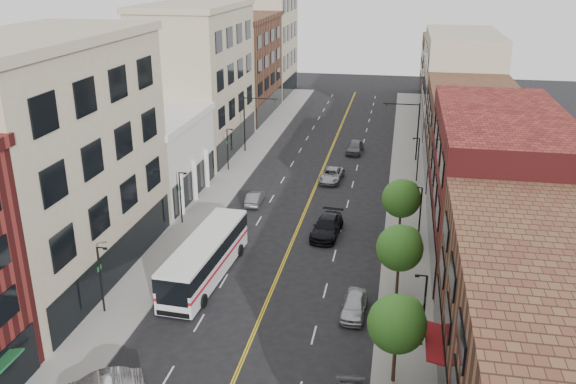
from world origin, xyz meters
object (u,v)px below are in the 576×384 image
Objects in this scene: car_lane_b at (331,175)px; car_lane_c at (355,147)px; car_lane_a at (327,227)px; car_parked_far at (354,305)px; car_lane_behind at (255,198)px; city_bus at (205,255)px.

car_lane_b is 1.06× the size of car_lane_c.
car_lane_a is at bearing -87.72° from car_lane_c.
car_lane_c is (-3.19, 39.09, 0.08)m from car_parked_far.
car_lane_c reaches higher than car_lane_behind.
city_bus is 36.90m from car_lane_c.
car_parked_far is 0.90× the size of car_lane_c.
car_lane_c is at bearing 94.01° from car_lane_a.
car_lane_b is (6.92, 8.50, 0.05)m from car_lane_behind.
city_bus is 3.06× the size of car_parked_far.
car_parked_far reaches higher than car_lane_b.
car_lane_b is 11.54m from car_lane_c.
car_lane_c is at bearing -115.69° from car_lane_behind.
car_parked_far is 0.74× the size of car_lane_a.
city_bus reaches higher than car_parked_far.
car_lane_a is 1.14× the size of car_lane_b.
car_lane_b is (-1.35, 14.77, -0.13)m from car_lane_a.
car_parked_far is 28.11m from car_lane_b.
city_bus reaches higher than car_lane_behind.
city_bus is 2.75× the size of car_lane_c.
car_lane_behind is (-11.83, 19.18, -0.08)m from car_parked_far.
car_parked_far is at bearing 119.44° from car_lane_behind.
car_lane_b reaches higher than car_lane_behind.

